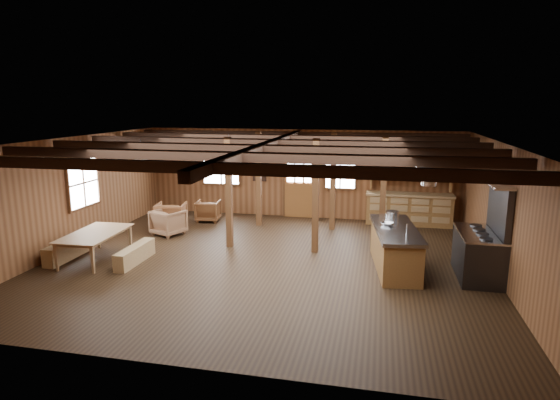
# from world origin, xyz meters

# --- Properties ---
(room) EXTENTS (10.04, 9.04, 2.84)m
(room) POSITION_xyz_m (0.00, 0.00, 1.40)
(room) COLOR black
(room) RESTS_ON ground
(ceiling_joists) EXTENTS (9.80, 8.82, 0.18)m
(ceiling_joists) POSITION_xyz_m (0.00, 0.18, 2.68)
(ceiling_joists) COLOR black
(ceiling_joists) RESTS_ON ceiling
(timber_posts) EXTENTS (3.95, 2.35, 2.80)m
(timber_posts) POSITION_xyz_m (0.52, 2.08, 1.40)
(timber_posts) COLOR #472E14
(timber_posts) RESTS_ON floor
(back_door) EXTENTS (1.02, 0.08, 2.15)m
(back_door) POSITION_xyz_m (0.00, 4.45, 0.88)
(back_door) COLOR brown
(back_door) RESTS_ON floor
(window_back_left) EXTENTS (1.32, 0.06, 1.32)m
(window_back_left) POSITION_xyz_m (-2.60, 4.46, 1.60)
(window_back_left) COLOR white
(window_back_left) RESTS_ON wall_back
(window_back_right) EXTENTS (1.02, 0.06, 1.32)m
(window_back_right) POSITION_xyz_m (1.30, 4.46, 1.60)
(window_back_right) COLOR white
(window_back_right) RESTS_ON wall_back
(window_left) EXTENTS (0.14, 1.24, 1.32)m
(window_left) POSITION_xyz_m (-4.96, 0.50, 1.60)
(window_left) COLOR white
(window_left) RESTS_ON wall_back
(notice_boards) EXTENTS (1.08, 0.03, 0.90)m
(notice_boards) POSITION_xyz_m (-1.50, 4.46, 1.64)
(notice_boards) COLOR beige
(notice_boards) RESTS_ON wall_back
(back_counter) EXTENTS (2.55, 0.60, 2.45)m
(back_counter) POSITION_xyz_m (3.40, 4.20, 0.60)
(back_counter) COLOR brown
(back_counter) RESTS_ON floor
(pendant_lamps) EXTENTS (1.86, 2.36, 0.66)m
(pendant_lamps) POSITION_xyz_m (-2.25, 1.00, 2.25)
(pendant_lamps) COLOR #303033
(pendant_lamps) RESTS_ON ceiling
(pot_rack) EXTENTS (0.36, 3.00, 0.45)m
(pot_rack) POSITION_xyz_m (3.44, 0.22, 2.24)
(pot_rack) COLOR #303033
(pot_rack) RESTS_ON ceiling
(kitchen_island) EXTENTS (1.18, 2.59, 1.20)m
(kitchen_island) POSITION_xyz_m (2.89, 0.21, 0.48)
(kitchen_island) COLOR brown
(kitchen_island) RESTS_ON floor
(step_stool) EXTENTS (0.59, 0.51, 0.44)m
(step_stool) POSITION_xyz_m (2.93, 1.22, 0.22)
(step_stool) COLOR olive
(step_stool) RESTS_ON floor
(commercial_range) EXTENTS (0.86, 1.68, 2.08)m
(commercial_range) POSITION_xyz_m (4.65, 0.01, 0.66)
(commercial_range) COLOR #303033
(commercial_range) RESTS_ON floor
(dining_table) EXTENTS (1.13, 1.92, 0.66)m
(dining_table) POSITION_xyz_m (-3.90, -0.67, 0.33)
(dining_table) COLOR #946B43
(dining_table) RESTS_ON floor
(bench_wall) EXTENTS (0.29, 1.57, 0.43)m
(bench_wall) POSITION_xyz_m (-4.65, -0.67, 0.22)
(bench_wall) COLOR olive
(bench_wall) RESTS_ON floor
(bench_aisle) EXTENTS (0.27, 1.45, 0.40)m
(bench_aisle) POSITION_xyz_m (-2.94, -0.67, 0.20)
(bench_aisle) COLOR olive
(bench_aisle) RESTS_ON floor
(armchair_a) EXTENTS (0.96, 0.98, 0.77)m
(armchair_a) POSITION_xyz_m (-3.42, 2.30, 0.38)
(armchair_a) COLOR brown
(armchair_a) RESTS_ON floor
(armchair_b) EXTENTS (0.77, 0.79, 0.65)m
(armchair_b) POSITION_xyz_m (-2.67, 3.34, 0.32)
(armchair_b) COLOR brown
(armchair_b) RESTS_ON floor
(armchair_c) EXTENTS (1.01, 1.02, 0.72)m
(armchair_c) POSITION_xyz_m (-3.20, 1.66, 0.36)
(armchair_c) COLOR brown
(armchair_c) RESTS_ON floor
(counter_pot) EXTENTS (0.30, 0.30, 0.18)m
(counter_pot) POSITION_xyz_m (2.83, 1.02, 1.03)
(counter_pot) COLOR silver
(counter_pot) RESTS_ON kitchen_island
(bowl) EXTENTS (0.34, 0.34, 0.06)m
(bowl) POSITION_xyz_m (2.71, 0.38, 0.97)
(bowl) COLOR silver
(bowl) RESTS_ON kitchen_island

